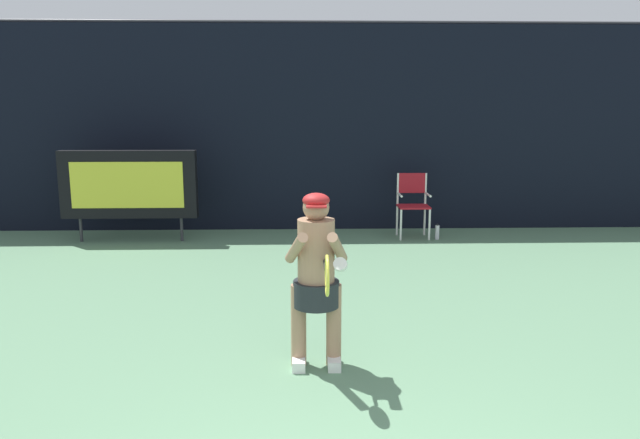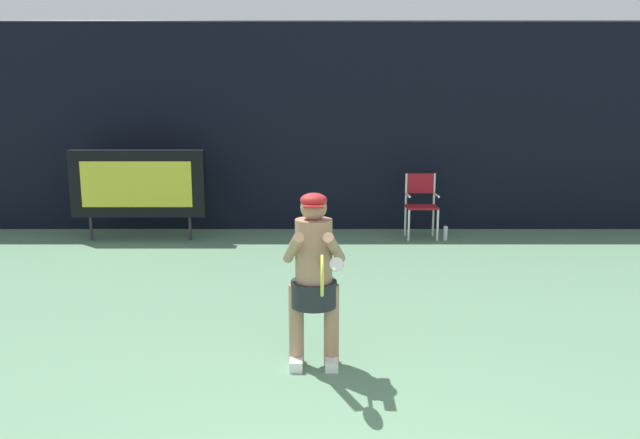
% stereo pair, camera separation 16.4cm
% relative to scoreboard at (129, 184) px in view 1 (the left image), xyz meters
% --- Properties ---
extents(backdrop_screen, '(18.00, 0.12, 3.66)m').
position_rel_scoreboard_xyz_m(backdrop_screen, '(3.11, 0.98, 0.86)').
color(backdrop_screen, black).
rests_on(backdrop_screen, ground).
extents(scoreboard, '(2.20, 0.21, 1.50)m').
position_rel_scoreboard_xyz_m(scoreboard, '(0.00, 0.00, 0.00)').
color(scoreboard, black).
rests_on(scoreboard, ground).
extents(umpire_chair, '(0.52, 0.44, 1.08)m').
position_rel_scoreboard_xyz_m(umpire_chair, '(4.70, 0.22, -0.33)').
color(umpire_chair, white).
rests_on(umpire_chair, ground).
extents(water_bottle, '(0.07, 0.07, 0.27)m').
position_rel_scoreboard_xyz_m(water_bottle, '(5.08, -0.01, -0.82)').
color(water_bottle, silver).
rests_on(water_bottle, ground).
extents(tennis_player, '(0.53, 0.61, 1.50)m').
position_rel_scoreboard_xyz_m(tennis_player, '(2.94, -4.92, -0.13)').
color(tennis_player, white).
rests_on(tennis_player, ground).
extents(tennis_racket, '(0.03, 0.60, 0.31)m').
position_rel_scoreboard_xyz_m(tennis_racket, '(3.01, -5.46, 0.01)').
color(tennis_racket, black).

